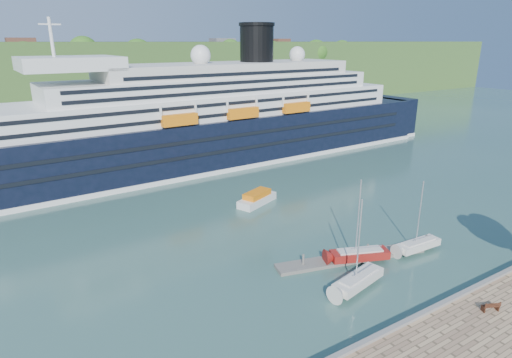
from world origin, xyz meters
name	(u,v)px	position (x,y,z in m)	size (l,w,h in m)	color
ground	(435,315)	(0.00, 0.00, 0.00)	(400.00, 400.00, 0.00)	#30564E
far_hillside	(87,77)	(0.00, 145.00, 12.00)	(400.00, 50.00, 24.00)	#365F26
quay_coping	(439,305)	(0.00, -0.20, 1.15)	(220.00, 0.50, 0.30)	slate
cruise_ship	(202,95)	(4.55, 58.59, 13.96)	(124.35, 18.11, 27.92)	black
park_bench	(491,306)	(3.37, -3.03, 1.53)	(1.66, 0.68, 1.07)	#492415
floating_pontoon	(352,258)	(0.98, 11.93, 0.21)	(18.46, 2.26, 0.41)	gray
sailboat_white_near	(361,247)	(-2.83, 7.13, 4.72)	(7.31, 2.03, 9.44)	silver
sailboat_red	(362,224)	(1.23, 11.00, 4.77)	(7.39, 2.05, 9.54)	maroon
sailboat_white_far	(422,218)	(9.16, 9.16, 4.29)	(6.65, 1.85, 8.59)	silver
tender_launch	(257,198)	(1.23, 32.94, 1.01)	(7.34, 2.51, 2.03)	orange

